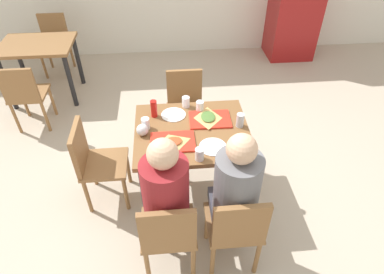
{
  "coord_description": "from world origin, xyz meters",
  "views": [
    {
      "loc": [
        -0.2,
        -2.17,
        2.51
      ],
      "look_at": [
        0.0,
        0.0,
        0.68
      ],
      "focal_mm": 30.91,
      "sensor_mm": 36.0,
      "label": 1
    }
  ],
  "objects": [
    {
      "name": "background_chair_far",
      "position": [
        -1.79,
        2.65,
        0.49
      ],
      "size": [
        0.4,
        0.4,
        0.84
      ],
      "color": "olive",
      "rests_on": "ground_plane"
    },
    {
      "name": "background_chair_near",
      "position": [
        -1.79,
        1.18,
        0.49
      ],
      "size": [
        0.4,
        0.4,
        0.84
      ],
      "color": "olive",
      "rests_on": "ground_plane"
    },
    {
      "name": "main_table",
      "position": [
        0.0,
        0.0,
        0.65
      ],
      "size": [
        0.97,
        0.84,
        0.76
      ],
      "color": "brown",
      "rests_on": "ground_plane"
    },
    {
      "name": "paper_plate_near_edge",
      "position": [
        0.15,
        -0.23,
        0.76
      ],
      "size": [
        0.22,
        0.22,
        0.01
      ],
      "primitive_type": "cylinder",
      "color": "white",
      "rests_on": "main_table"
    },
    {
      "name": "plastic_cup_c",
      "position": [
        -0.39,
        0.06,
        0.81
      ],
      "size": [
        0.07,
        0.07,
        0.1
      ],
      "primitive_type": "cylinder",
      "color": "white",
      "rests_on": "main_table"
    },
    {
      "name": "person_in_brown_jacket",
      "position": [
        0.24,
        -0.66,
        0.74
      ],
      "size": [
        0.32,
        0.42,
        1.25
      ],
      "color": "#383842",
      "rests_on": "ground_plane"
    },
    {
      "name": "tray_red_far",
      "position": [
        0.17,
        0.13,
        0.77
      ],
      "size": [
        0.37,
        0.27,
        0.02
      ],
      "primitive_type": "cube",
      "rotation": [
        0.0,
        0.0,
        -0.02
      ],
      "color": "red",
      "rests_on": "main_table"
    },
    {
      "name": "pizza_slice_a",
      "position": [
        -0.17,
        -0.17,
        0.78
      ],
      "size": [
        0.25,
        0.21,
        0.02
      ],
      "color": "#DBAD60",
      "rests_on": "tray_red_near"
    },
    {
      "name": "background_table",
      "position": [
        -1.79,
        1.91,
        0.63
      ],
      "size": [
        0.9,
        0.7,
        0.76
      ],
      "color": "olive",
      "rests_on": "ground_plane"
    },
    {
      "name": "chair_near_right",
      "position": [
        0.24,
        -0.8,
        0.49
      ],
      "size": [
        0.4,
        0.4,
        0.84
      ],
      "color": "olive",
      "rests_on": "ground_plane"
    },
    {
      "name": "chair_left_end",
      "position": [
        -0.87,
        0.0,
        0.49
      ],
      "size": [
        0.4,
        0.4,
        0.84
      ],
      "color": "olive",
      "rests_on": "ground_plane"
    },
    {
      "name": "paper_plate_center",
      "position": [
        -0.15,
        0.23,
        0.76
      ],
      "size": [
        0.22,
        0.22,
        0.01
      ],
      "primitive_type": "cylinder",
      "color": "white",
      "rests_on": "main_table"
    },
    {
      "name": "soda_can",
      "position": [
        0.41,
        0.02,
        0.82
      ],
      "size": [
        0.07,
        0.07,
        0.12
      ],
      "primitive_type": "cylinder",
      "color": "#B7BCC6",
      "rests_on": "main_table"
    },
    {
      "name": "ground_plane",
      "position": [
        0.0,
        0.0,
        -0.01
      ],
      "size": [
        10.0,
        10.0,
        0.02
      ],
      "primitive_type": "cube",
      "color": "#B7A893"
    },
    {
      "name": "plastic_cup_b",
      "position": [
        0.02,
        -0.36,
        0.81
      ],
      "size": [
        0.07,
        0.07,
        0.1
      ],
      "primitive_type": "cylinder",
      "color": "white",
      "rests_on": "main_table"
    },
    {
      "name": "person_in_red",
      "position": [
        -0.24,
        -0.66,
        0.74
      ],
      "size": [
        0.32,
        0.42,
        1.25
      ],
      "color": "#383842",
      "rests_on": "ground_plane"
    },
    {
      "name": "condiment_bottle",
      "position": [
        -0.32,
        0.23,
        0.84
      ],
      "size": [
        0.06,
        0.06,
        0.16
      ],
      "primitive_type": "cylinder",
      "color": "red",
      "rests_on": "main_table"
    },
    {
      "name": "foil_bundle",
      "position": [
        -0.41,
        -0.02,
        0.81
      ],
      "size": [
        0.1,
        0.1,
        0.1
      ],
      "primitive_type": "sphere",
      "color": "silver",
      "rests_on": "main_table"
    },
    {
      "name": "pizza_slice_b",
      "position": [
        0.15,
        0.14,
        0.78
      ],
      "size": [
        0.2,
        0.25,
        0.02
      ],
      "color": "#DBAD60",
      "rests_on": "tray_red_far"
    },
    {
      "name": "plastic_cup_d",
      "position": [
        0.1,
        0.27,
        0.81
      ],
      "size": [
        0.07,
        0.07,
        0.1
      ],
      "primitive_type": "cylinder",
      "color": "white",
      "rests_on": "main_table"
    },
    {
      "name": "chair_far_side",
      "position": [
        0.0,
        0.8,
        0.49
      ],
      "size": [
        0.4,
        0.4,
        0.84
      ],
      "color": "olive",
      "rests_on": "ground_plane"
    },
    {
      "name": "plastic_cup_a",
      "position": [
        -0.02,
        0.36,
        0.81
      ],
      "size": [
        0.07,
        0.07,
        0.1
      ],
      "primitive_type": "cylinder",
      "color": "white",
      "rests_on": "main_table"
    },
    {
      "name": "tray_red_near",
      "position": [
        -0.17,
        -0.15,
        0.77
      ],
      "size": [
        0.36,
        0.26,
        0.02
      ],
      "primitive_type": "cube",
      "rotation": [
        0.0,
        0.0,
        -0.0
      ],
      "color": "red",
      "rests_on": "main_table"
    },
    {
      "name": "chair_near_left",
      "position": [
        -0.24,
        -0.8,
        0.49
      ],
      "size": [
        0.4,
        0.4,
        0.84
      ],
      "color": "olive",
      "rests_on": "ground_plane"
    }
  ]
}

